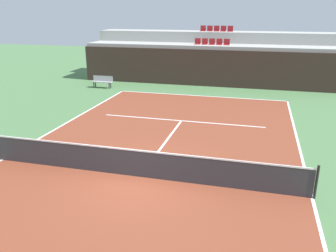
% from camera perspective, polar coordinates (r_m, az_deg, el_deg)
% --- Properties ---
extents(ground_plane, '(80.00, 80.00, 0.00)m').
position_cam_1_polar(ground_plane, '(11.77, -4.74, -8.38)').
color(ground_plane, '#477042').
extents(court_surface, '(11.00, 24.00, 0.01)m').
position_cam_1_polar(court_surface, '(11.77, -4.74, -8.36)').
color(court_surface, brown).
rests_on(court_surface, ground_plane).
extents(baseline_far, '(11.00, 0.10, 0.00)m').
position_cam_1_polar(baseline_far, '(22.73, 5.32, 4.99)').
color(baseline_far, white).
rests_on(baseline_far, court_surface).
extents(sideline_left, '(0.10, 24.00, 0.00)m').
position_cam_1_polar(sideline_left, '(14.40, -25.74, -5.02)').
color(sideline_left, white).
rests_on(sideline_left, court_surface).
extents(sideline_right, '(0.10, 24.00, 0.00)m').
position_cam_1_polar(sideline_right, '(11.35, 22.74, -10.92)').
color(sideline_right, white).
rests_on(sideline_right, court_surface).
extents(service_line_far, '(8.26, 0.10, 0.00)m').
position_cam_1_polar(service_line_far, '(17.48, 2.22, 0.88)').
color(service_line_far, white).
rests_on(service_line_far, court_surface).
extents(centre_service_line, '(0.10, 6.40, 0.00)m').
position_cam_1_polar(centre_service_line, '(14.55, -0.56, -2.83)').
color(centre_service_line, white).
rests_on(centre_service_line, court_surface).
extents(back_wall, '(19.41, 0.30, 2.65)m').
position_cam_1_polar(back_wall, '(25.64, 6.66, 9.48)').
color(back_wall, '#33231E').
rests_on(back_wall, ground_plane).
extents(stands_tier_lower, '(19.41, 2.40, 2.88)m').
position_cam_1_polar(stands_tier_lower, '(26.94, 7.10, 10.15)').
color(stands_tier_lower, '#9E9E99').
rests_on(stands_tier_lower, ground_plane).
extents(stands_tier_upper, '(19.41, 2.40, 3.71)m').
position_cam_1_polar(stands_tier_upper, '(29.25, 7.81, 11.61)').
color(stands_tier_upper, '#9E9E99').
rests_on(stands_tier_upper, ground_plane).
extents(seating_row_lower, '(2.64, 0.44, 0.44)m').
position_cam_1_polar(seating_row_lower, '(26.85, 7.27, 13.49)').
color(seating_row_lower, maroon).
rests_on(seating_row_lower, stands_tier_lower).
extents(seating_row_upper, '(2.64, 0.44, 0.44)m').
position_cam_1_polar(seating_row_upper, '(29.17, 8.01, 15.49)').
color(seating_row_upper, maroon).
rests_on(seating_row_upper, stands_tier_upper).
extents(tennis_net, '(11.08, 0.08, 1.07)m').
position_cam_1_polar(tennis_net, '(11.55, -4.81, -6.13)').
color(tennis_net, black).
rests_on(tennis_net, court_surface).
extents(player_bench, '(1.50, 0.40, 0.85)m').
position_cam_1_polar(player_bench, '(25.45, -10.79, 7.34)').
color(player_bench, '#99999E').
rests_on(player_bench, ground_plane).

